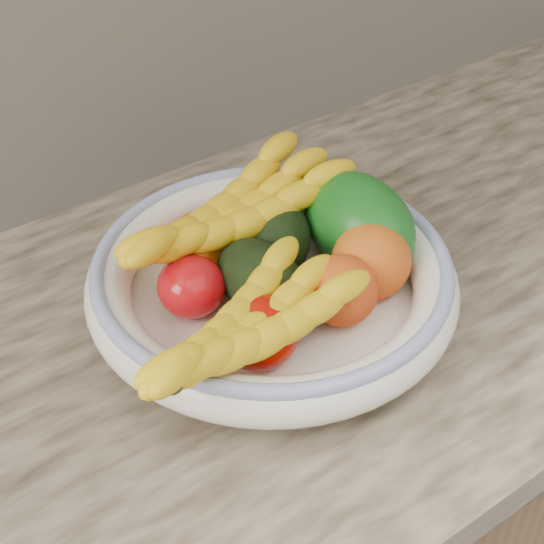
{
  "coord_description": "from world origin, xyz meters",
  "views": [
    {
      "loc": [
        -0.4,
        1.11,
        1.5
      ],
      "look_at": [
        0.0,
        1.66,
        0.96
      ],
      "focal_mm": 55.0,
      "sensor_mm": 36.0,
      "label": 1
    }
  ],
  "objects_px": {
    "banana_bunch_back": "(232,221)",
    "banana_bunch_front": "(247,334)",
    "fruit_bowl": "(272,281)",
    "green_mango": "(358,223)"
  },
  "relations": [
    {
      "from": "banana_bunch_front",
      "to": "banana_bunch_back",
      "type": "bearing_deg",
      "value": 45.38
    },
    {
      "from": "banana_bunch_back",
      "to": "banana_bunch_front",
      "type": "bearing_deg",
      "value": -128.64
    },
    {
      "from": "fruit_bowl",
      "to": "banana_bunch_front",
      "type": "xyz_separation_m",
      "value": [
        -0.09,
        -0.08,
        0.03
      ]
    },
    {
      "from": "fruit_bowl",
      "to": "banana_bunch_back",
      "type": "bearing_deg",
      "value": 92.94
    },
    {
      "from": "green_mango",
      "to": "banana_bunch_front",
      "type": "height_order",
      "value": "green_mango"
    },
    {
      "from": "banana_bunch_back",
      "to": "green_mango",
      "type": "bearing_deg",
      "value": -39.79
    },
    {
      "from": "fruit_bowl",
      "to": "banana_bunch_front",
      "type": "distance_m",
      "value": 0.12
    },
    {
      "from": "fruit_bowl",
      "to": "banana_bunch_front",
      "type": "bearing_deg",
      "value": -136.76
    },
    {
      "from": "fruit_bowl",
      "to": "banana_bunch_front",
      "type": "height_order",
      "value": "banana_bunch_front"
    },
    {
      "from": "green_mango",
      "to": "banana_bunch_front",
      "type": "bearing_deg",
      "value": -158.62
    }
  ]
}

